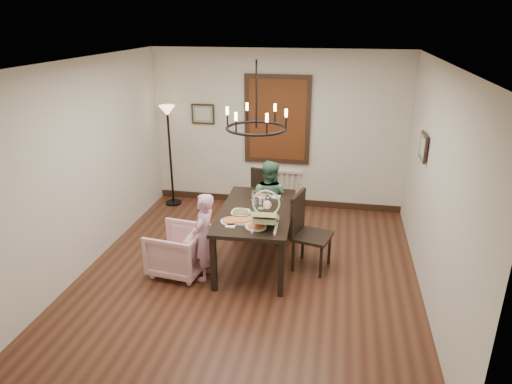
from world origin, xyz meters
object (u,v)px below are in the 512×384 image
(elderly_woman, at_px, (204,244))
(baby_bouncer, at_px, (265,215))
(chair_far, at_px, (259,203))
(dining_table, at_px, (256,215))
(drinking_glass, at_px, (256,207))
(seated_man, at_px, (269,208))
(armchair, at_px, (178,250))
(floor_lamp, at_px, (170,157))
(chair_right, at_px, (312,232))

(elderly_woman, xyz_separation_m, baby_bouncer, (0.80, 0.02, 0.48))
(chair_far, distance_m, elderly_woman, 1.57)
(dining_table, xyz_separation_m, drinking_glass, (0.00, -0.05, 0.15))
(elderly_woman, bearing_deg, drinking_glass, 135.93)
(dining_table, xyz_separation_m, baby_bouncer, (0.21, -0.51, 0.25))
(dining_table, bearing_deg, drinking_glass, -89.03)
(drinking_glass, bearing_deg, seated_man, 86.36)
(seated_man, bearing_deg, armchair, 62.90)
(chair_far, bearing_deg, armchair, -109.72)
(floor_lamp, bearing_deg, chair_right, -34.55)
(armchair, bearing_deg, baby_bouncer, 95.13)
(dining_table, distance_m, armchair, 1.17)
(armchair, bearing_deg, drinking_glass, 119.97)
(floor_lamp, bearing_deg, elderly_woman, -60.63)
(seated_man, bearing_deg, dining_table, 99.91)
(seated_man, bearing_deg, chair_far, -37.75)
(drinking_glass, bearing_deg, floor_lamp, 135.55)
(seated_man, distance_m, drinking_glass, 0.86)
(chair_far, distance_m, floor_lamp, 2.04)
(elderly_woman, height_order, baby_bouncer, baby_bouncer)
(floor_lamp, bearing_deg, dining_table, -43.72)
(armchair, bearing_deg, chair_right, 111.47)
(elderly_woman, distance_m, baby_bouncer, 0.94)
(drinking_glass, bearing_deg, baby_bouncer, -65.63)
(baby_bouncer, bearing_deg, seated_man, 94.39)
(armchair, distance_m, drinking_glass, 1.21)
(dining_table, height_order, armchair, dining_table)
(dining_table, relative_size, chair_far, 1.72)
(dining_table, relative_size, baby_bouncer, 3.48)
(armchair, distance_m, seated_man, 1.61)
(armchair, height_order, elderly_woman, elderly_woman)
(baby_bouncer, bearing_deg, dining_table, 109.59)
(seated_man, xyz_separation_m, baby_bouncer, (0.16, -1.25, 0.44))
(chair_right, xyz_separation_m, floor_lamp, (-2.72, 1.87, 0.35))
(armchair, relative_size, floor_lamp, 0.40)
(dining_table, bearing_deg, elderly_woman, -140.22)
(seated_man, height_order, baby_bouncer, baby_bouncer)
(armchair, height_order, seated_man, seated_man)
(chair_right, bearing_deg, drinking_glass, 106.44)
(chair_right, bearing_deg, seated_man, 58.21)
(chair_right, distance_m, drinking_glass, 0.84)
(floor_lamp, bearing_deg, drinking_glass, -44.45)
(baby_bouncer, height_order, drinking_glass, baby_bouncer)
(chair_right, xyz_separation_m, armchair, (-1.78, -0.45, -0.22))
(dining_table, xyz_separation_m, armchair, (-0.99, -0.47, -0.40))
(chair_right, height_order, seated_man, chair_right)
(chair_right, relative_size, baby_bouncer, 2.17)
(chair_far, xyz_separation_m, baby_bouncer, (0.35, -1.48, 0.46))
(elderly_woman, relative_size, baby_bouncer, 1.97)
(seated_man, bearing_deg, drinking_glass, 100.39)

